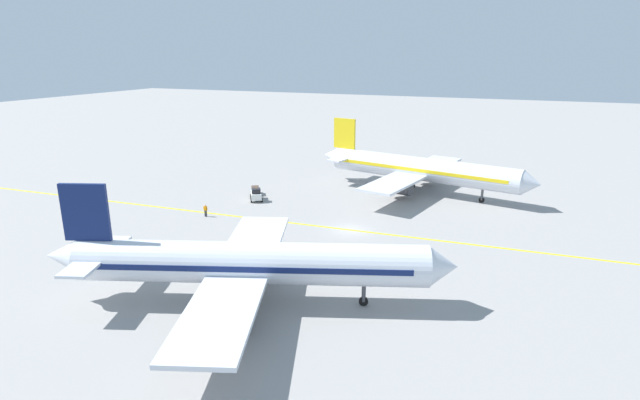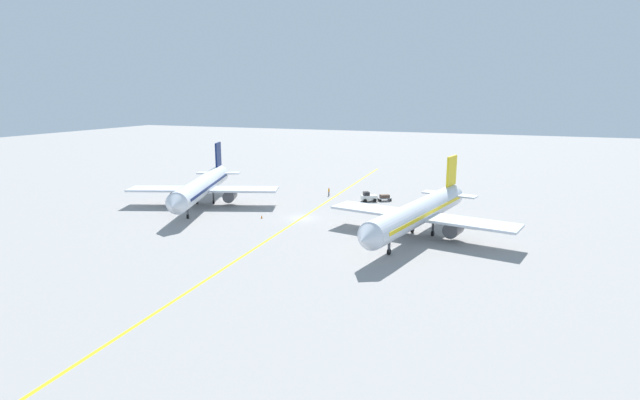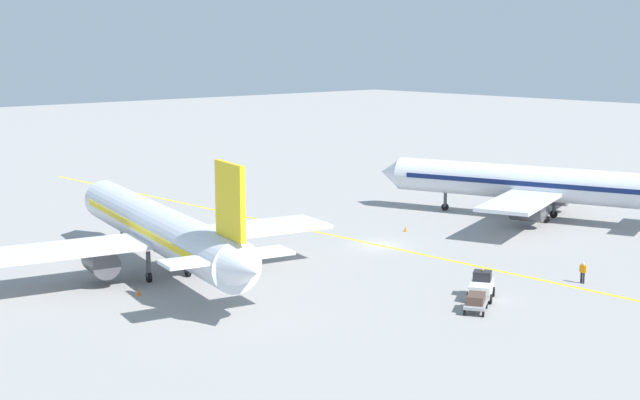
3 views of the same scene
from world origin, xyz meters
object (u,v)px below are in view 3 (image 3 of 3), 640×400
(traffic_cone_mid_apron, at_px, (139,292))
(airplane_adjacent_stand, at_px, (536,184))
(baggage_tug_white, at_px, (481,287))
(baggage_cart_trailing, at_px, (476,301))
(traffic_cone_near_nose, at_px, (406,229))
(ground_crew_worker, at_px, (583,272))
(airplane_at_gate, at_px, (160,229))

(traffic_cone_mid_apron, bearing_deg, airplane_adjacent_stand, -2.73)
(airplane_adjacent_stand, bearing_deg, baggage_tug_white, -151.87)
(baggage_tug_white, distance_m, baggage_cart_trailing, 3.30)
(traffic_cone_mid_apron, bearing_deg, baggage_cart_trailing, -50.97)
(airplane_adjacent_stand, height_order, traffic_cone_near_nose, airplane_adjacent_stand)
(baggage_cart_trailing, distance_m, ground_crew_worker, 12.03)
(airplane_adjacent_stand, relative_size, baggage_tug_white, 10.31)
(airplane_adjacent_stand, relative_size, ground_crew_worker, 20.50)
(airplane_adjacent_stand, distance_m, traffic_cone_near_nose, 15.96)
(ground_crew_worker, bearing_deg, airplane_adjacent_stand, 42.94)
(airplane_adjacent_stand, bearing_deg, ground_crew_worker, -137.06)
(traffic_cone_near_nose, bearing_deg, ground_crew_worker, -100.01)
(airplane_at_gate, height_order, baggage_cart_trailing, airplane_at_gate)
(ground_crew_worker, relative_size, traffic_cone_mid_apron, 3.05)
(baggage_cart_trailing, height_order, traffic_cone_mid_apron, baggage_cart_trailing)
(airplane_adjacent_stand, relative_size, baggage_cart_trailing, 11.69)
(baggage_cart_trailing, height_order, ground_crew_worker, ground_crew_worker)
(baggage_tug_white, bearing_deg, baggage_cart_trailing, -148.18)
(airplane_adjacent_stand, xyz_separation_m, traffic_cone_mid_apron, (-46.10, 2.20, -3.43))
(traffic_cone_near_nose, bearing_deg, airplane_at_gate, 176.75)
(airplane_at_gate, relative_size, baggage_cart_trailing, 11.98)
(traffic_cone_near_nose, bearing_deg, baggage_tug_white, -123.71)
(baggage_cart_trailing, xyz_separation_m, traffic_cone_near_nose, (15.91, 21.39, -0.49))
(baggage_tug_white, distance_m, traffic_cone_near_nose, 23.63)
(airplane_adjacent_stand, bearing_deg, baggage_cart_trailing, -151.53)
(airplane_adjacent_stand, height_order, baggage_tug_white, airplane_adjacent_stand)
(airplane_at_gate, bearing_deg, airplane_adjacent_stand, -8.49)
(traffic_cone_mid_apron, bearing_deg, ground_crew_worker, -35.77)
(airplane_at_gate, xyz_separation_m, traffic_cone_near_nose, (26.79, -1.52, -3.43))
(baggage_tug_white, relative_size, ground_crew_worker, 1.99)
(baggage_tug_white, bearing_deg, traffic_cone_near_nose, 56.29)
(airplane_at_gate, xyz_separation_m, baggage_tug_white, (13.68, -21.17, -2.81))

